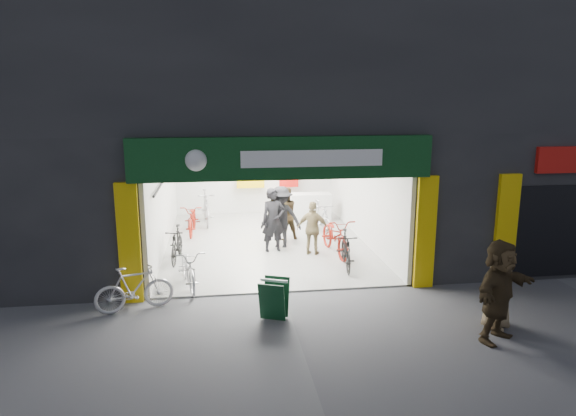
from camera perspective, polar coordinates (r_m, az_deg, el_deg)
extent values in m
plane|color=#56565B|center=(11.66, -0.57, -9.42)|extent=(60.00, 60.00, 0.00)
cube|color=#232326|center=(15.97, 0.71, 17.49)|extent=(16.00, 10.00, 4.50)
cube|color=#232326|center=(16.47, -22.33, 2.45)|extent=(5.00, 10.00, 3.50)
cube|color=#232326|center=(17.57, 17.05, 3.40)|extent=(6.00, 10.00, 3.50)
cube|color=#9E9E99|center=(15.41, -2.48, -3.86)|extent=(6.00, 8.00, 0.04)
cube|color=silver|center=(19.08, -3.70, 4.14)|extent=(6.00, 0.20, 3.20)
cube|color=silver|center=(15.07, -13.78, 1.59)|extent=(0.10, 8.00, 3.20)
cube|color=silver|center=(15.60, 8.33, 2.18)|extent=(0.10, 8.00, 3.20)
cube|color=white|center=(14.84, -2.60, 8.20)|extent=(6.00, 8.00, 0.10)
cube|color=black|center=(10.96, -0.68, 7.26)|extent=(6.00, 0.30, 0.30)
cube|color=#0C3614|center=(10.78, -0.53, 5.57)|extent=(6.40, 0.25, 0.90)
cube|color=white|center=(10.73, 2.76, 5.52)|extent=(3.00, 0.02, 0.35)
cube|color=yellow|center=(11.25, -17.23, -3.81)|extent=(0.45, 0.12, 2.60)
cube|color=yellow|center=(12.02, 15.02, -2.65)|extent=(0.45, 0.12, 2.60)
cube|color=yellow|center=(12.85, 23.11, -1.35)|extent=(0.50, 0.12, 2.20)
cube|color=black|center=(13.66, 27.61, -2.30)|extent=(3.00, 0.06, 2.20)
cylinder|color=black|center=(14.38, -13.60, 3.12)|extent=(0.06, 5.00, 0.06)
cube|color=silver|center=(17.94, 2.47, 0.05)|extent=(1.40, 0.60, 1.00)
cube|color=white|center=(12.07, -1.34, 6.92)|extent=(1.30, 0.35, 0.04)
cube|color=white|center=(13.85, -2.20, 7.62)|extent=(1.30, 0.35, 0.04)
cube|color=white|center=(15.64, -2.87, 8.16)|extent=(1.30, 0.35, 0.04)
cube|color=white|center=(17.43, -3.40, 8.59)|extent=(1.30, 0.35, 0.04)
imported|color=silver|center=(12.04, -11.01, -6.48)|extent=(0.99, 1.93, 0.97)
imported|color=black|center=(13.92, -12.26, -3.98)|extent=(0.59, 1.62, 0.95)
imported|color=maroon|center=(16.60, -10.54, -1.19)|extent=(0.72, 1.89, 0.98)
imported|color=#A7A7AC|center=(17.67, -9.10, 0.03)|extent=(0.73, 2.01, 1.18)
imported|color=black|center=(13.14, 6.45, -4.68)|extent=(0.66, 1.67, 0.98)
imported|color=#9C190E|center=(14.24, 5.27, -3.09)|extent=(0.91, 2.12, 1.08)
imported|color=#A8A9AD|center=(16.14, 3.66, -1.17)|extent=(0.76, 1.89, 1.10)
imported|color=silver|center=(11.05, -16.70, -8.56)|extent=(1.65, 0.90, 0.96)
imported|color=black|center=(14.30, -1.64, -1.41)|extent=(0.75, 0.57, 1.84)
imported|color=#3A2D1A|center=(15.54, -0.33, -0.66)|extent=(0.93, 0.80, 1.64)
imported|color=black|center=(14.71, -0.79, -1.08)|extent=(1.31, 0.97, 1.81)
imported|color=olive|center=(14.05, 2.79, -2.33)|extent=(0.97, 0.68, 1.52)
imported|color=#88714F|center=(10.52, 22.37, -8.03)|extent=(0.96, 0.92, 1.66)
imported|color=#3E2F1C|center=(9.95, 22.38, -8.52)|extent=(1.76, 1.42, 1.88)
cube|color=#0D361B|center=(10.08, -1.82, -10.44)|extent=(0.55, 0.37, 0.78)
cube|color=#0D361B|center=(10.38, -1.30, -9.74)|extent=(0.55, 0.37, 0.78)
cube|color=white|center=(10.09, -1.57, -8.07)|extent=(0.52, 0.25, 0.05)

